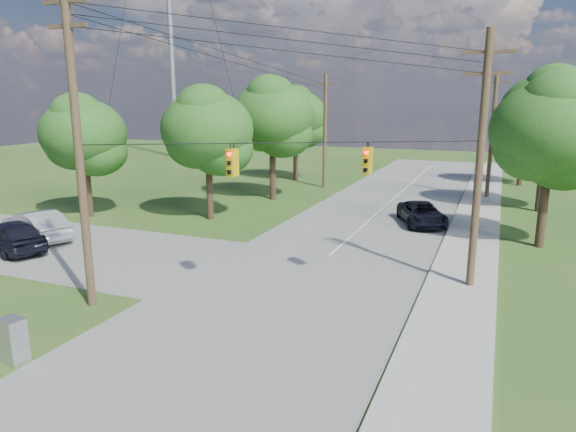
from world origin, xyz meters
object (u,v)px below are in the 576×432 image
at_px(pole_ne, 480,159).
at_px(car_cross_silver, 36,226).
at_px(car_main_north, 422,214).
at_px(car_cross_dark, 11,235).
at_px(pole_north_w, 325,130).
at_px(control_cabinet, 13,340).
at_px(pole_north_e, 492,134).
at_px(pole_sw, 78,144).

distance_m(pole_ne, car_cross_silver, 23.58).
bearing_deg(car_main_north, car_cross_dark, -165.41).
relative_size(pole_north_w, control_cabinet, 7.13).
distance_m(pole_north_e, car_cross_dark, 34.38).
relative_size(car_main_north, control_cabinet, 3.63).
bearing_deg(pole_ne, car_main_north, 108.44).
distance_m(pole_north_e, pole_north_w, 13.90).
bearing_deg(car_cross_dark, car_main_north, 146.59).
distance_m(pole_north_w, car_main_north, 15.98).
xyz_separation_m(pole_north_e, car_main_north, (-3.55, -11.35, -4.39)).
distance_m(pole_ne, pole_north_w, 26.03).
height_order(pole_ne, pole_north_e, pole_ne).
bearing_deg(control_cabinet, car_cross_silver, 145.84).
bearing_deg(car_cross_silver, car_main_north, 140.28).
bearing_deg(pole_north_w, control_cabinet, -87.47).
bearing_deg(control_cabinet, pole_north_w, 102.72).
relative_size(pole_north_e, pole_north_w, 1.00).
bearing_deg(car_cross_silver, control_cabinet, 63.93).
bearing_deg(control_cabinet, pole_ne, 54.26).
height_order(pole_sw, pole_north_w, pole_sw).
xyz_separation_m(pole_ne, control_cabinet, (-12.40, -12.00, -4.77)).
height_order(pole_sw, pole_ne, pole_sw).
bearing_deg(pole_north_e, pole_north_w, 180.00).
relative_size(pole_north_w, car_cross_dark, 1.98).
distance_m(car_cross_dark, car_cross_silver, 2.17).
bearing_deg(car_cross_dark, pole_ne, 118.76).
bearing_deg(pole_north_w, pole_north_e, 0.00).
height_order(car_main_north, control_cabinet, car_main_north).
bearing_deg(pole_ne, pole_sw, -150.62).
relative_size(pole_sw, car_main_north, 2.36).
xyz_separation_m(car_cross_silver, car_main_north, (19.53, 12.20, -0.15)).
bearing_deg(car_cross_dark, car_cross_silver, -144.75).
height_order(pole_sw, car_cross_silver, pole_sw).
bearing_deg(car_main_north, car_cross_silver, -170.45).
distance_m(pole_north_e, car_main_north, 12.68).
bearing_deg(pole_sw, control_cabinet, -75.96).
relative_size(car_cross_dark, control_cabinet, 3.60).
xyz_separation_m(pole_sw, pole_north_w, (-0.40, 29.60, -1.10)).
distance_m(pole_sw, car_cross_dark, 11.18).
bearing_deg(pole_north_w, pole_ne, -57.71).
xyz_separation_m(pole_north_e, pole_north_w, (-13.90, 0.00, 0.00)).
bearing_deg(car_cross_silver, pole_north_e, 153.87).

